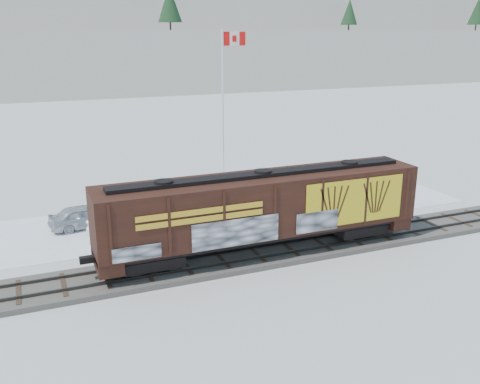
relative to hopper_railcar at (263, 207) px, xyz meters
name	(u,v)px	position (x,y,z in m)	size (l,w,h in m)	color
ground	(221,264)	(-2.36, 0.01, -2.86)	(500.00, 500.00, 0.00)	white
rail_track	(221,261)	(-2.36, 0.01, -2.71)	(50.00, 3.40, 0.43)	#59544C
parking_strip	(182,219)	(-2.36, 7.51, -2.85)	(40.00, 8.00, 0.03)	white
hillside	(46,22)	(-2.41, 139.80, 11.51)	(360.00, 110.00, 93.00)	white
hopper_railcar	(263,207)	(0.00, 0.00, 0.00)	(17.68, 3.06, 4.35)	black
flagpole	(224,131)	(2.92, 13.49, 1.61)	(2.30, 0.90, 12.00)	silver
car_silver	(84,216)	(-8.41, 8.37, -2.10)	(1.72, 4.29, 1.46)	silver
car_white	(133,222)	(-5.89, 5.75, -1.99)	(1.78, 5.11, 1.68)	white
car_dark	(334,191)	(9.03, 7.27, -2.13)	(1.97, 4.83, 1.40)	black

